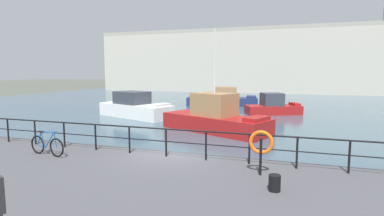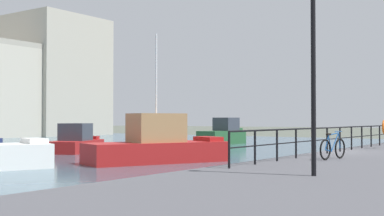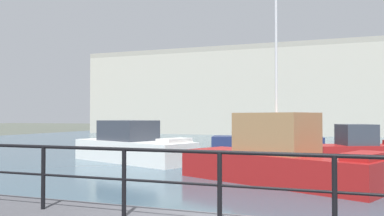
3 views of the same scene
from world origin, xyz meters
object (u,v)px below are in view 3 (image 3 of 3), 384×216
Objects in this scene: moored_red_daysailer at (133,146)px; harbor_building at (373,88)px; moored_harbor_tender at (359,147)px; moored_green_narrowboat at (278,158)px; moored_cabin_cruiser at (268,139)px.

harbor_building is at bearing 90.73° from moored_red_daysailer.
harbor_building is 12.32× the size of moored_harbor_tender.
harbor_building reaches higher than moored_harbor_tender.
moored_cabin_cruiser is (-2.94, 16.14, -0.15)m from moored_green_narrowboat.
moored_green_narrowboat is 16.41m from moored_cabin_cruiser.
moored_green_narrowboat is 1.02× the size of moored_red_daysailer.
moored_harbor_tender is (-3.53, -34.66, -5.68)m from harbor_building.
moored_cabin_cruiser is (-6.22, 6.15, 0.04)m from moored_harbor_tender.
harbor_building is 35.30m from moored_harbor_tender.
harbor_building reaches higher than moored_red_daysailer.
moored_green_narrowboat is at bearing -91.01° from moored_cabin_cruiser.
moored_cabin_cruiser is at bearing -108.88° from harbor_building.
harbor_building is 30.65m from moored_cabin_cruiser.
moored_harbor_tender is 0.63× the size of moored_cabin_cruiser.
moored_red_daysailer reaches higher than moored_cabin_cruiser.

